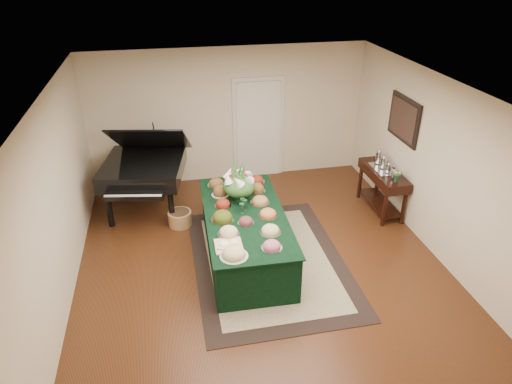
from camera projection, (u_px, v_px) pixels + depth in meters
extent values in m
plane|color=black|center=(260.00, 260.00, 7.15)|extent=(6.00, 6.00, 0.00)
cube|color=black|center=(269.00, 261.00, 7.12)|extent=(2.29, 3.21, 0.01)
cube|color=#C4B593|center=(269.00, 260.00, 7.11)|extent=(1.83, 2.75, 0.01)
cube|color=silver|center=(258.00, 128.00, 9.32)|extent=(1.05, 0.04, 2.10)
cube|color=silver|center=(258.00, 131.00, 9.33)|extent=(0.90, 0.06, 2.00)
cube|color=black|center=(245.00, 235.00, 7.07)|extent=(1.21, 2.52, 0.76)
cube|color=black|center=(245.00, 214.00, 6.89)|extent=(1.27, 2.58, 0.02)
cylinder|color=silver|center=(272.00, 248.00, 6.10)|extent=(0.29, 0.29, 0.01)
ellipsoid|color=#C66377|center=(272.00, 245.00, 6.08)|extent=(0.24, 0.24, 0.07)
cylinder|color=silver|center=(223.00, 206.00, 7.09)|extent=(0.27, 0.27, 0.01)
ellipsoid|color=maroon|center=(223.00, 203.00, 7.06)|extent=(0.22, 0.22, 0.08)
cylinder|color=#B0BAB0|center=(220.00, 195.00, 7.40)|extent=(0.29, 0.29, 0.01)
ellipsoid|color=brown|center=(220.00, 191.00, 7.37)|extent=(0.24, 0.24, 0.12)
cylinder|color=silver|center=(257.00, 191.00, 7.51)|extent=(0.28, 0.28, 0.01)
ellipsoid|color=brown|center=(257.00, 188.00, 7.48)|extent=(0.23, 0.23, 0.10)
cylinder|color=silver|center=(229.00, 234.00, 6.38)|extent=(0.32, 0.32, 0.01)
ellipsoid|color=beige|center=(229.00, 231.00, 6.36)|extent=(0.26, 0.26, 0.09)
cylinder|color=silver|center=(257.00, 182.00, 7.81)|extent=(0.28, 0.28, 0.01)
ellipsoid|color=maroon|center=(257.00, 179.00, 7.78)|extent=(0.23, 0.23, 0.08)
cylinder|color=#B0BAB0|center=(234.00, 256.00, 5.94)|extent=(0.38, 0.38, 0.01)
ellipsoid|color=beige|center=(234.00, 253.00, 5.91)|extent=(0.31, 0.31, 0.09)
cylinder|color=silver|center=(216.00, 185.00, 7.70)|extent=(0.30, 0.30, 0.01)
ellipsoid|color=brown|center=(216.00, 183.00, 7.68)|extent=(0.25, 0.25, 0.08)
cylinder|color=silver|center=(222.00, 220.00, 6.73)|extent=(0.36, 0.36, 0.01)
ellipsoid|color=#444F14|center=(222.00, 216.00, 6.70)|extent=(0.29, 0.29, 0.10)
cylinder|color=silver|center=(246.00, 223.00, 6.65)|extent=(0.25, 0.25, 0.01)
ellipsoid|color=brown|center=(246.00, 221.00, 6.63)|extent=(0.20, 0.20, 0.07)
cylinder|color=silver|center=(260.00, 203.00, 7.17)|extent=(0.32, 0.32, 0.01)
ellipsoid|color=#AD7945|center=(260.00, 200.00, 7.15)|extent=(0.26, 0.26, 0.08)
cylinder|color=silver|center=(268.00, 216.00, 6.83)|extent=(0.30, 0.30, 0.01)
ellipsoid|color=#CC7A3B|center=(268.00, 213.00, 6.81)|extent=(0.25, 0.25, 0.08)
cylinder|color=silver|center=(270.00, 233.00, 6.42)|extent=(0.31, 0.31, 0.01)
ellipsoid|color=beige|center=(270.00, 230.00, 6.40)|extent=(0.26, 0.26, 0.08)
cylinder|color=silver|center=(235.00, 184.00, 7.73)|extent=(0.33, 0.33, 0.01)
ellipsoid|color=#444F14|center=(234.00, 182.00, 7.71)|extent=(0.27, 0.27, 0.08)
cube|color=tan|center=(229.00, 246.00, 6.13)|extent=(0.38, 0.38, 0.02)
ellipsoid|color=white|center=(224.00, 242.00, 6.14)|extent=(0.14, 0.14, 0.08)
ellipsoid|color=white|center=(234.00, 240.00, 6.18)|extent=(0.12, 0.12, 0.07)
cube|color=#F7A027|center=(233.00, 247.00, 6.06)|extent=(0.11, 0.09, 0.05)
cylinder|color=#153520|center=(239.00, 194.00, 7.23)|extent=(0.20, 0.20, 0.20)
ellipsoid|color=#2F5D25|center=(239.00, 186.00, 7.16)|extent=(0.51, 0.51, 0.33)
cylinder|color=black|center=(109.00, 209.00, 7.86)|extent=(0.10, 0.10, 0.68)
cylinder|color=black|center=(172.00, 208.00, 7.88)|extent=(0.10, 0.10, 0.68)
cylinder|color=black|center=(153.00, 177.00, 8.94)|extent=(0.10, 0.10, 0.68)
cube|color=black|center=(144.00, 168.00, 8.15)|extent=(1.61, 1.68, 0.29)
cube|color=black|center=(135.00, 196.00, 7.47)|extent=(1.00, 0.39, 0.10)
cube|color=black|center=(151.00, 139.00, 8.05)|extent=(1.48, 1.28, 0.75)
cylinder|color=#9B6B3E|center=(180.00, 218.00, 7.99)|extent=(0.41, 0.41, 0.26)
cylinder|color=black|center=(384.00, 210.00, 7.87)|extent=(0.07, 0.07, 0.63)
cylinder|color=black|center=(404.00, 208.00, 7.93)|extent=(0.07, 0.07, 0.63)
cylinder|color=black|center=(360.00, 183.00, 8.78)|extent=(0.07, 0.07, 0.63)
cylinder|color=black|center=(377.00, 181.00, 8.84)|extent=(0.07, 0.07, 0.63)
cube|color=black|center=(384.00, 175.00, 8.16)|extent=(0.45, 1.25, 0.18)
cube|color=black|center=(380.00, 203.00, 8.44)|extent=(0.38, 1.10, 0.03)
cube|color=silver|center=(383.00, 169.00, 8.16)|extent=(0.34, 0.58, 0.02)
cylinder|color=#153520|center=(396.00, 178.00, 7.71)|extent=(0.08, 0.08, 0.11)
ellipsoid|color=#C98295|center=(397.00, 173.00, 7.66)|extent=(0.17, 0.17, 0.11)
cube|color=black|center=(404.00, 119.00, 7.71)|extent=(0.04, 0.95, 0.75)
cube|color=#50151D|center=(403.00, 119.00, 7.71)|extent=(0.01, 0.82, 0.62)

